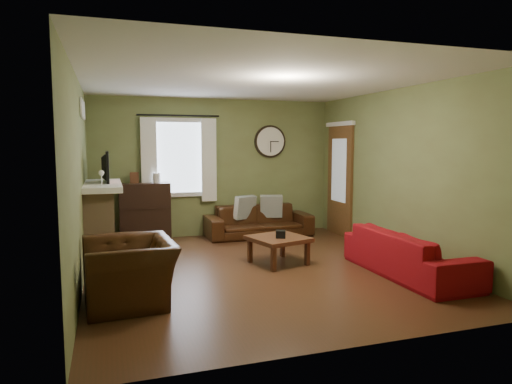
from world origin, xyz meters
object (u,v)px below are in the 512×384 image
object	(u,v)px
bookshelf	(145,212)
sofa_brown	(259,221)
armchair	(130,272)
coffee_table	(278,250)
sofa_red	(409,253)

from	to	relation	value
bookshelf	sofa_brown	xyz separation A→B (m)	(2.09, -0.20, -0.24)
armchair	coffee_table	xyz separation A→B (m)	(2.15, 1.03, -0.15)
bookshelf	sofa_red	bearing A→B (deg)	-45.86
bookshelf	coffee_table	bearing A→B (deg)	-51.64
sofa_brown	coffee_table	xyz separation A→B (m)	(-0.36, -1.99, -0.09)
bookshelf	sofa_brown	distance (m)	2.11
bookshelf	coffee_table	world-z (taller)	bookshelf
sofa_red	sofa_brown	bearing A→B (deg)	19.56
sofa_red	coffee_table	xyz separation A→B (m)	(-1.45, 1.09, -0.10)
sofa_red	armchair	distance (m)	3.60
armchair	coffee_table	bearing A→B (deg)	111.54
sofa_brown	sofa_red	xyz separation A→B (m)	(1.09, -3.08, 0.01)
sofa_red	coffee_table	world-z (taller)	sofa_red
sofa_brown	coffee_table	size ratio (longest dim) A/B	2.65
sofa_brown	coffee_table	bearing A→B (deg)	-100.20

